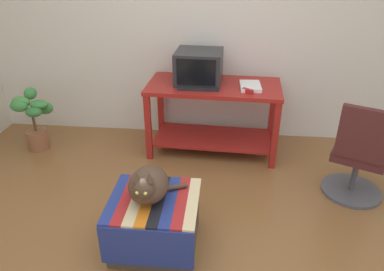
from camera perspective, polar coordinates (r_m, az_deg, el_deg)
ground_plane at (r=2.74m, az=-2.50°, el=-18.73°), size 14.00×14.00×0.00m
back_wall at (r=3.99m, az=1.25°, el=17.83°), size 8.00×0.10×2.60m
desk at (r=3.77m, az=3.37°, el=4.61°), size 1.37×0.71×0.75m
tv_monitor at (r=3.69m, az=1.08°, el=10.69°), size 0.48×0.45×0.32m
keyboard at (r=3.55m, az=1.02°, el=7.55°), size 0.40×0.15×0.02m
book at (r=3.62m, az=9.16°, el=7.67°), size 0.21×0.29×0.04m
ottoman_with_blanket at (r=2.71m, az=-5.86°, el=-13.39°), size 0.63×0.59×0.41m
cat at (r=2.52m, az=-6.90°, el=-7.74°), size 0.39×0.39×0.30m
potted_plant at (r=4.20m, az=-23.61°, el=2.38°), size 0.39×0.33×0.67m
office_chair at (r=3.38m, az=24.70°, el=-3.26°), size 0.56×0.56×0.89m
stapler at (r=3.49m, az=8.74°, el=6.95°), size 0.11×0.09×0.04m
pen at (r=3.71m, az=9.65°, el=7.90°), size 0.09×0.12×0.01m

